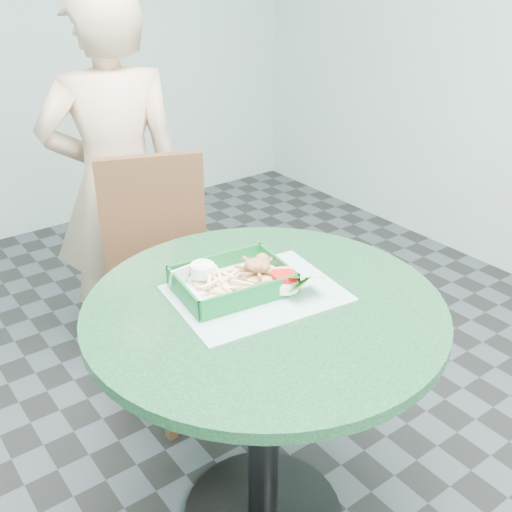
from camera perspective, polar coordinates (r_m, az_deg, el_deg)
cafe_table at (r=1.61m, az=0.77°, el=-10.23°), size 0.91×0.91×0.75m
dining_chair at (r=2.18m, az=-8.33°, el=-1.17°), size 0.37×0.37×0.93m
diner_person at (r=2.37m, az=-13.03°, el=6.23°), size 0.61×0.48×1.47m
placemat at (r=1.55m, az=0.00°, el=-4.18°), size 0.45×0.36×0.00m
food_basket at (r=1.55m, az=-2.24°, el=-3.37°), size 0.28×0.21×0.06m
crab_sandwich at (r=1.57m, az=0.02°, el=-1.61°), size 0.11×0.11×0.07m
fries_pile at (r=1.52m, az=-3.07°, el=-3.29°), size 0.13×0.14×0.04m
sauce_ramekin at (r=1.55m, az=-5.19°, el=-2.10°), size 0.06×0.06×0.04m
garnish_cup at (r=1.54m, az=3.18°, el=-2.65°), size 0.11×0.11×0.04m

